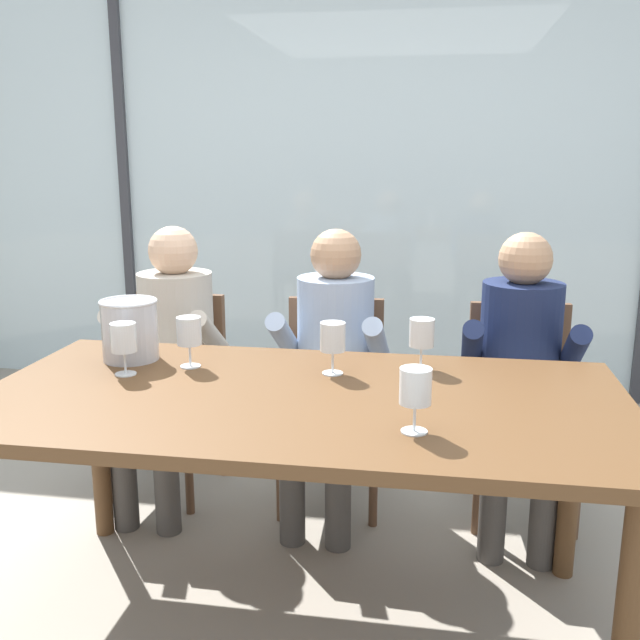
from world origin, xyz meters
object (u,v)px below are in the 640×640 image
chair_near_curtain (173,376)px  person_pale_blue_shirt (332,355)px  wine_glass_by_right_taster (189,332)px  wine_glass_spare_empty (415,388)px  chair_left_of_center (334,385)px  person_beige_jumper (171,348)px  chair_center (520,392)px  dining_table (301,419)px  wine_glass_center_pour (333,338)px  person_navy_polo (520,364)px  wine_glass_near_bucket (124,340)px  ice_bucket_primary (130,329)px  wine_glass_by_left_taster (422,335)px

chair_near_curtain → person_pale_blue_shirt: 0.77m
wine_glass_by_right_taster → wine_glass_spare_empty: (0.78, -0.47, 0.00)m
chair_left_of_center → wine_glass_spare_empty: (0.38, -1.15, 0.39)m
person_beige_jumper → wine_glass_spare_empty: size_ratio=6.81×
chair_left_of_center → chair_center: same height
dining_table → chair_near_curtain: 1.20m
wine_glass_spare_empty → wine_glass_center_pour: bearing=121.4°
chair_left_of_center → wine_glass_center_pour: 0.79m
chair_left_of_center → person_pale_blue_shirt: bearing=-88.0°
dining_table → wine_glass_center_pour: bearing=73.7°
dining_table → wine_glass_spare_empty: bearing=-35.3°
person_beige_jumper → person_navy_polo: 1.45m
wine_glass_near_bucket → wine_glass_center_pour: bearing=10.2°
chair_center → person_pale_blue_shirt: (-0.78, -0.16, 0.17)m
wine_glass_by_right_taster → person_beige_jumper: bearing=117.6°
dining_table → ice_bucket_primary: bearing=158.0°
dining_table → wine_glass_by_right_taster: bearing=153.0°
person_navy_polo → ice_bucket_primary: size_ratio=5.49×
chair_near_curtain → person_beige_jumper: bearing=-65.7°
person_beige_jumper → person_pale_blue_shirt: 0.70m
chair_center → wine_glass_spare_empty: (-0.41, -1.18, 0.39)m
wine_glass_center_pour → dining_table: bearing=-106.3°
person_beige_jumper → person_navy_polo: same height
wine_glass_center_pour → chair_center: bearing=45.8°
wine_glass_center_pour → wine_glass_by_right_taster: (-0.49, -0.00, 0.00)m
chair_near_curtain → ice_bucket_primary: bearing=-76.5°
wine_glass_near_bucket → wine_glass_spare_empty: same height
wine_glass_center_pour → wine_glass_spare_empty: (0.29, -0.47, 0.00)m
chair_left_of_center → person_navy_polo: (0.76, -0.13, 0.17)m
person_navy_polo → ice_bucket_primary: 1.50m
dining_table → wine_glass_by_right_taster: (-0.43, 0.22, 0.20)m
chair_center → ice_bucket_primary: (-1.42, -0.66, 0.38)m
chair_near_curtain → wine_glass_by_right_taster: 0.86m
person_pale_blue_shirt → person_navy_polo: size_ratio=1.00×
chair_left_of_center → person_beige_jumper: bearing=-171.9°
chair_center → person_beige_jumper: person_beige_jumper is taller
person_beige_jumper → ice_bucket_primary: 0.55m
ice_bucket_primary → wine_glass_by_right_taster: ice_bucket_primary is taller
chair_center → wine_glass_near_bucket: bearing=-152.2°
wine_glass_spare_empty → ice_bucket_primary: bearing=153.0°
chair_left_of_center → wine_glass_spare_empty: bearing=-74.5°
dining_table → chair_left_of_center: size_ratio=2.27×
wine_glass_center_pour → wine_glass_by_left_taster: bearing=19.8°
wine_glass_by_left_taster → wine_glass_spare_empty: same height
person_navy_polo → wine_glass_spare_empty: size_ratio=6.81×
chair_center → wine_glass_spare_empty: 1.31m
chair_left_of_center → wine_glass_center_pour: (0.10, -0.69, 0.39)m
chair_near_curtain → wine_glass_near_bucket: size_ratio=4.97×
wine_glass_spare_empty → wine_glass_by_left_taster: bearing=89.9°
dining_table → chair_near_curtain: chair_near_curtain is taller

